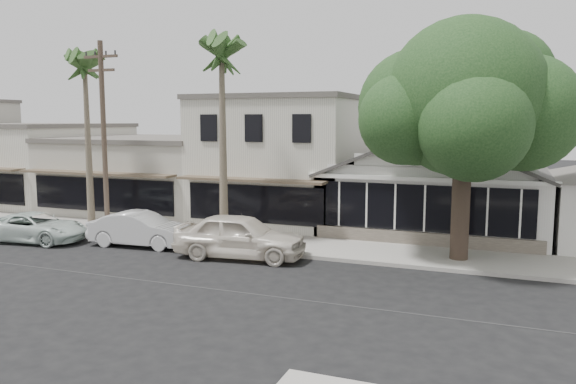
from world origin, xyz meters
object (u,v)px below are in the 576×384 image
at_px(car_1, 141,229).
at_px(car_2, 35,227).
at_px(car_0, 240,236).
at_px(utility_pole, 104,135).
at_px(shade_tree, 463,103).

xyz_separation_m(car_1, car_2, (-5.00, -0.99, -0.09)).
relative_size(car_0, car_1, 1.16).
bearing_deg(car_1, car_0, -98.32).
distance_m(car_0, car_2, 10.02).
height_order(car_0, car_2, car_0).
bearing_deg(car_1, utility_pole, 67.84).
bearing_deg(shade_tree, car_1, -169.72).
height_order(utility_pole, car_2, utility_pole).
xyz_separation_m(utility_pole, car_1, (2.40, -0.77, -4.04)).
bearing_deg(car_1, car_2, 96.85).
xyz_separation_m(car_0, shade_tree, (8.12, 2.73, 5.22)).
height_order(car_2, shade_tree, shade_tree).
bearing_deg(car_2, car_1, -85.52).
relative_size(utility_pole, car_0, 1.71).
xyz_separation_m(utility_pole, car_0, (7.40, -1.12, -3.89)).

